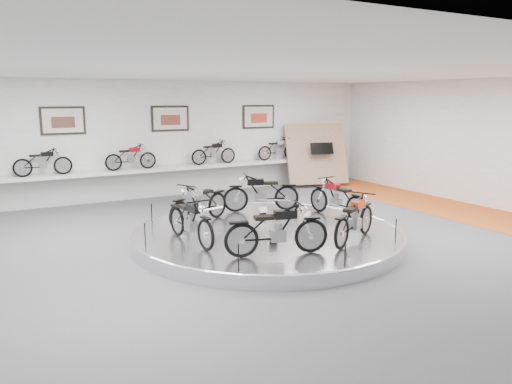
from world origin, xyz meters
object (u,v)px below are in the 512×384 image
shelf (174,168)px  bike_a (337,198)px  display_platform (268,235)px  bike_c (199,203)px  bike_b (261,192)px  bike_d (191,220)px  bike_e (277,229)px  bike_f (355,219)px

shelf → bike_a: bearing=-69.8°
display_platform → bike_c: bike_c is taller
shelf → bike_a: (2.26, -6.14, -0.19)m
shelf → bike_b: bike_b is taller
bike_b → bike_d: (-2.86, -1.94, -0.02)m
bike_a → bike_c: size_ratio=0.98×
bike_a → bike_b: bearing=36.3°
bike_b → bike_c: size_ratio=1.02×
shelf → bike_e: size_ratio=6.09×
display_platform → bike_c: bearing=131.3°
bike_a → bike_b: 2.08m
shelf → bike_c: size_ratio=6.24×
shelf → bike_f: 8.27m
shelf → bike_d: bearing=-107.1°
display_platform → bike_f: bearing=-57.6°
display_platform → shelf: size_ratio=0.58×
shelf → bike_a: bike_a is taller
shelf → bike_b: 4.69m
display_platform → shelf: shelf is taller
shelf → bike_d: 6.86m
display_platform → bike_d: bearing=-175.6°
display_platform → bike_a: bearing=6.6°
bike_a → bike_c: 3.62m
bike_c → bike_f: bike_c is taller
bike_d → bike_e: size_ratio=0.95×
bike_c → bike_a: bearing=136.9°
bike_a → bike_e: size_ratio=0.95×
bike_c → bike_e: bearing=70.7°
shelf → bike_d: size_ratio=6.38×
bike_a → bike_f: bike_f is taller
bike_c → bike_b: bearing=166.4°
bike_b → bike_d: bearing=53.6°
bike_c → bike_d: bike_c is taller
display_platform → bike_e: 2.11m
bike_e → bike_c: bearing=111.9°
bike_e → bike_f: size_ratio=1.03×
bike_d → shelf: bearing=158.2°
display_platform → bike_b: 2.09m
bike_e → bike_a: bearing=49.3°
bike_b → shelf: bearing=-60.1°
bike_a → bike_f: 2.34m
bike_b → bike_e: 3.97m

